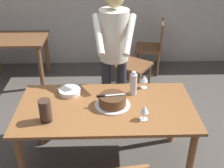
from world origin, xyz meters
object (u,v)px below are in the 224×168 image
(plate_stack, at_px, (70,91))
(water_bottle, at_px, (134,84))
(hurricane_lamp, at_px, (45,111))
(wine_glass_far, at_px, (144,110))
(background_chair_1, at_px, (153,45))
(wine_glass_near, at_px, (144,79))
(background_chair_0, at_px, (130,60))
(main_dining_table, at_px, (106,115))
(cake_on_platter, at_px, (112,101))
(cake_knife, at_px, (105,96))
(background_table, at_px, (15,48))
(person_cutting_cake, at_px, (114,49))

(plate_stack, relative_size, water_bottle, 0.88)
(water_bottle, xyz_separation_m, hurricane_lamp, (-0.81, -0.43, -0.01))
(wine_glass_far, relative_size, background_chair_1, 0.16)
(wine_glass_near, relative_size, background_chair_0, 0.16)
(wine_glass_near, bearing_deg, water_bottle, -136.05)
(main_dining_table, xyz_separation_m, cake_on_platter, (0.06, 0.01, 0.16))
(cake_knife, height_order, background_table, cake_knife)
(main_dining_table, relative_size, person_cutting_cake, 0.98)
(water_bottle, bearing_deg, background_chair_0, 86.31)
(person_cutting_cake, relative_size, background_chair_0, 1.91)
(main_dining_table, height_order, background_chair_0, background_chair_0)
(wine_glass_far, bearing_deg, main_dining_table, 147.53)
(hurricane_lamp, distance_m, person_cutting_cake, 1.08)
(cake_knife, distance_m, hurricane_lamp, 0.56)
(cake_knife, distance_m, plate_stack, 0.44)
(water_bottle, height_order, hurricane_lamp, water_bottle)
(background_table, relative_size, background_chair_1, 1.11)
(wine_glass_near, height_order, background_chair_1, background_chair_1)
(background_chair_0, bearing_deg, background_table, 169.07)
(cake_knife, relative_size, person_cutting_cake, 0.16)
(water_bottle, xyz_separation_m, background_table, (-1.70, 1.72, -0.29))
(cake_on_platter, relative_size, hurricane_lamp, 1.62)
(wine_glass_far, bearing_deg, background_table, 129.09)
(cake_knife, bearing_deg, wine_glass_near, 39.26)
(main_dining_table, distance_m, wine_glass_far, 0.45)
(hurricane_lamp, relative_size, background_chair_0, 0.23)
(cake_knife, height_order, plate_stack, cake_knife)
(wine_glass_near, height_order, wine_glass_far, same)
(plate_stack, height_order, background_chair_1, background_chair_1)
(cake_on_platter, height_order, background_chair_0, background_chair_0)
(main_dining_table, relative_size, background_table, 1.68)
(plate_stack, relative_size, wine_glass_far, 1.53)
(wine_glass_near, bearing_deg, plate_stack, -172.60)
(background_table, bearing_deg, plate_stack, -58.32)
(plate_stack, relative_size, background_chair_0, 0.24)
(wine_glass_near, relative_size, wine_glass_far, 1.00)
(main_dining_table, height_order, water_bottle, water_bottle)
(wine_glass_far, xyz_separation_m, hurricane_lamp, (-0.86, 0.00, 0.00))
(cake_on_platter, distance_m, water_bottle, 0.31)
(main_dining_table, bearing_deg, hurricane_lamp, -158.42)
(background_chair_1, bearing_deg, person_cutting_cake, -114.81)
(water_bottle, height_order, background_chair_1, water_bottle)
(plate_stack, relative_size, hurricane_lamp, 1.05)
(main_dining_table, relative_size, background_chair_1, 1.87)
(plate_stack, height_order, water_bottle, water_bottle)
(water_bottle, relative_size, background_chair_1, 0.28)
(water_bottle, distance_m, hurricane_lamp, 0.91)
(wine_glass_near, xyz_separation_m, background_chair_0, (-0.04, 1.25, -0.36))
(cake_on_platter, xyz_separation_m, person_cutting_cake, (0.04, 0.63, 0.27))
(wine_glass_near, xyz_separation_m, background_table, (-1.82, 1.60, -0.28))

